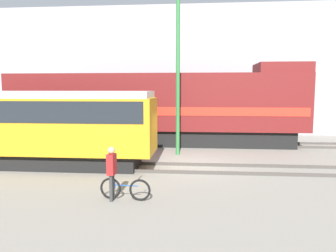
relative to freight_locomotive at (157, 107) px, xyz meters
name	(u,v)px	position (x,y,z in m)	size (l,w,h in m)	color
ground_plane	(191,166)	(2.25, -5.77, -2.35)	(120.00, 120.00, 0.00)	gray
track_near	(190,168)	(2.25, -6.53, -2.28)	(60.00, 1.50, 0.14)	#47423D
track_far	(193,143)	(2.25, 0.00, -2.28)	(60.00, 1.51, 0.14)	#47423D
building_backdrop	(195,72)	(2.25, 8.02, 2.61)	(34.65, 6.00, 9.92)	#99999E
freight_locomotive	(157,107)	(0.00, 0.00, 0.00)	(18.44, 3.04, 5.04)	black
streetcar	(21,124)	(-5.39, -6.53, -0.39)	(12.07, 2.54, 3.42)	black
bicycle	(125,189)	(0.27, -10.63, -2.00)	(1.67, 0.44, 0.76)	black
person	(112,168)	(-0.13, -10.74, -1.29)	(0.25, 0.38, 1.73)	#333333
utility_pole_left	(178,64)	(1.49, -3.27, 2.45)	(0.20, 0.20, 9.59)	#2D7238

